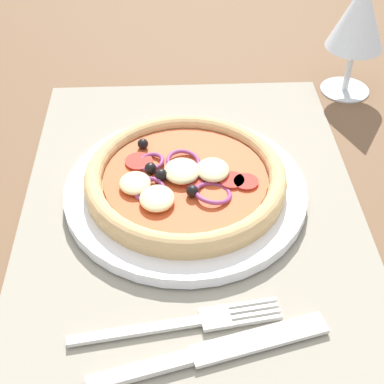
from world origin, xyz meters
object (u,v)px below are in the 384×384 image
(knife, at_px, (214,352))
(wine_glass, at_px, (359,17))
(fork, at_px, (188,323))
(pizza, at_px, (185,178))
(plate, at_px, (186,191))

(knife, bearing_deg, wine_glass, 48.31)
(fork, bearing_deg, knife, -64.33)
(fork, xyz_separation_m, knife, (0.03, 0.02, 0.00))
(wine_glass, bearing_deg, fork, -31.41)
(fork, bearing_deg, pizza, 80.66)
(pizza, bearing_deg, knife, 4.82)
(plate, relative_size, fork, 1.39)
(plate, xyz_separation_m, wine_glass, (-0.20, 0.22, 0.09))
(pizza, height_order, knife, pizza)
(knife, relative_size, wine_glass, 1.33)
(pizza, bearing_deg, fork, -1.17)
(plate, bearing_deg, fork, -1.39)
(pizza, relative_size, wine_glass, 1.39)
(plate, relative_size, wine_glass, 1.69)
(pizza, distance_m, fork, 0.16)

